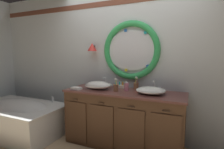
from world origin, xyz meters
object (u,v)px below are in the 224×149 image
(toothbrush_holder_right, at_px, (136,86))
(toothbrush_holder_left, at_px, (116,88))
(sink_basin_right, at_px, (151,90))
(folded_hand_towel, at_px, (76,88))
(toiletry_basket, at_px, (121,86))
(soap_dispenser, at_px, (126,87))
(bathtub, at_px, (18,116))
(sink_basin_left, at_px, (98,85))

(toothbrush_holder_right, bearing_deg, toothbrush_holder_left, -132.16)
(sink_basin_right, height_order, folded_hand_towel, sink_basin_right)
(sink_basin_right, xyz_separation_m, folded_hand_towel, (-1.17, -0.17, -0.03))
(folded_hand_towel, distance_m, toiletry_basket, 0.75)
(sink_basin_right, relative_size, toothbrush_holder_left, 2.05)
(soap_dispenser, distance_m, toiletry_basket, 0.23)
(toothbrush_holder_right, distance_m, soap_dispenser, 0.20)
(sink_basin_right, bearing_deg, toiletry_basket, 156.27)
(sink_basin_right, height_order, toothbrush_holder_right, toothbrush_holder_right)
(bathtub, xyz_separation_m, toothbrush_holder_left, (1.82, 0.33, 0.62))
(bathtub, xyz_separation_m, soap_dispenser, (1.96, 0.43, 0.62))
(bathtub, distance_m, toiletry_basket, 1.99)
(toiletry_basket, bearing_deg, sink_basin_right, -23.73)
(bathtub, relative_size, soap_dispenser, 11.08)
(sink_basin_right, distance_m, toothbrush_holder_left, 0.53)
(toothbrush_holder_right, relative_size, soap_dispenser, 1.38)
(toiletry_basket, bearing_deg, sink_basin_left, -141.76)
(toiletry_basket, bearing_deg, toothbrush_holder_left, -86.30)
(sink_basin_left, xyz_separation_m, folded_hand_towel, (-0.31, -0.17, -0.05))
(bathtub, xyz_separation_m, folded_hand_towel, (1.18, 0.19, 0.58))
(toothbrush_holder_left, bearing_deg, sink_basin_left, 174.62)
(sink_basin_right, distance_m, toiletry_basket, 0.60)
(toothbrush_holder_left, bearing_deg, bathtub, -169.69)
(bathtub, distance_m, folded_hand_towel, 1.33)
(folded_hand_towel, bearing_deg, sink_basin_right, 8.40)
(soap_dispenser, xyz_separation_m, toiletry_basket, (-0.16, 0.17, -0.04))
(bathtub, bearing_deg, folded_hand_towel, 9.07)
(toothbrush_holder_left, distance_m, toothbrush_holder_right, 0.36)
(sink_basin_right, relative_size, folded_hand_towel, 2.50)
(bathtub, relative_size, toothbrush_holder_left, 8.32)
(sink_basin_left, relative_size, soap_dispenser, 2.84)
(sink_basin_left, bearing_deg, sink_basin_right, 0.00)
(sink_basin_right, height_order, toothbrush_holder_left, toothbrush_holder_left)
(sink_basin_right, height_order, toiletry_basket, toiletry_basket)
(bathtub, height_order, soap_dispenser, soap_dispenser)
(sink_basin_right, distance_m, folded_hand_towel, 1.19)
(toothbrush_holder_left, relative_size, toiletry_basket, 1.54)
(sink_basin_right, bearing_deg, bathtub, -171.27)
(toiletry_basket, bearing_deg, folded_hand_towel, -146.25)
(sink_basin_right, distance_m, toothbrush_holder_right, 0.38)
(toothbrush_holder_left, relative_size, soap_dispenser, 1.33)
(sink_basin_left, bearing_deg, toothbrush_holder_left, -5.38)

